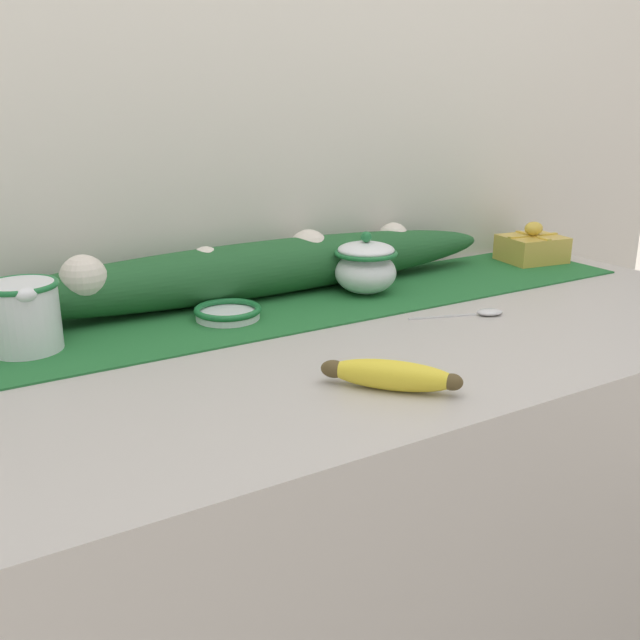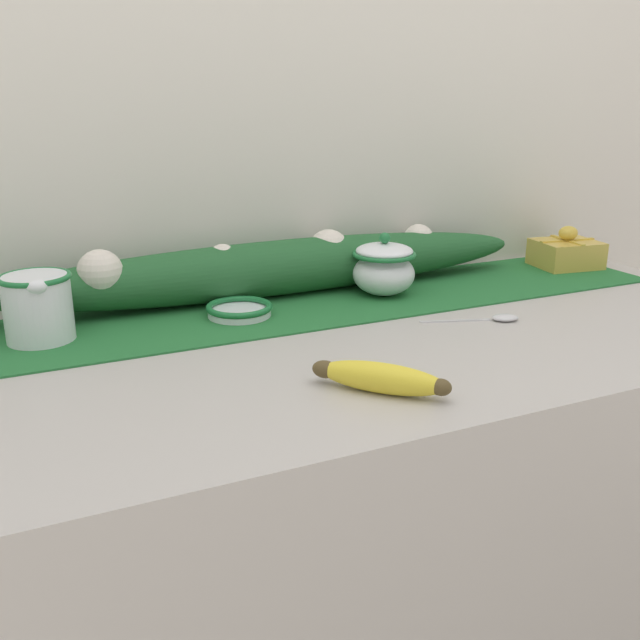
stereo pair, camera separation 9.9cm
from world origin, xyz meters
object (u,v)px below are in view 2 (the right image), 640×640
(cream_pitcher, at_px, (38,305))
(small_dish, at_px, (239,310))
(gift_box, at_px, (566,252))
(sugar_bowl, at_px, (384,267))
(spoon, at_px, (500,318))
(banana, at_px, (380,378))

(cream_pitcher, distance_m, small_dish, 0.31)
(gift_box, bearing_deg, cream_pitcher, -178.62)
(sugar_bowl, relative_size, spoon, 0.72)
(cream_pitcher, xyz_separation_m, sugar_bowl, (0.58, -0.00, -0.00))
(cream_pitcher, relative_size, sugar_bowl, 1.06)
(cream_pitcher, distance_m, sugar_bowl, 0.58)
(small_dish, relative_size, spoon, 0.69)
(sugar_bowl, height_order, banana, sugar_bowl)
(banana, height_order, gift_box, gift_box)
(cream_pitcher, height_order, banana, cream_pitcher)
(banana, bearing_deg, cream_pitcher, 133.81)
(spoon, bearing_deg, gift_box, 51.57)
(small_dish, height_order, banana, banana)
(cream_pitcher, relative_size, banana, 0.82)
(spoon, distance_m, gift_box, 0.43)
(spoon, bearing_deg, banana, -134.02)
(cream_pitcher, bearing_deg, sugar_bowl, -0.12)
(sugar_bowl, xyz_separation_m, small_dish, (-0.28, -0.01, -0.04))
(sugar_bowl, relative_size, gift_box, 0.82)
(banana, bearing_deg, small_dish, 98.97)
(sugar_bowl, xyz_separation_m, gift_box, (0.45, 0.03, -0.02))
(cream_pitcher, distance_m, banana, 0.52)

